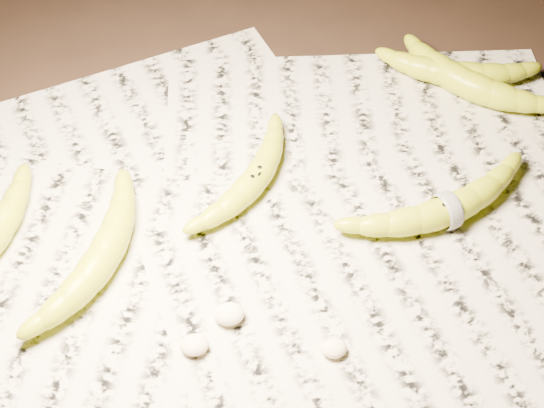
{
  "coord_description": "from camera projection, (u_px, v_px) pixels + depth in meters",
  "views": [
    {
      "loc": [
        -0.06,
        -0.57,
        0.75
      ],
      "look_at": [
        -0.02,
        -0.01,
        0.05
      ],
      "focal_mm": 50.0,
      "sensor_mm": 36.0,
      "label": 1
    }
  ],
  "objects": [
    {
      "name": "ground",
      "position": [
        290.0,
        222.0,
        0.95
      ],
      "size": [
        3.0,
        3.0,
        0.0
      ],
      "primitive_type": "plane",
      "color": "black",
      "rests_on": "ground"
    },
    {
      "name": "measuring_tape",
      "position": [
        447.0,
        209.0,
        0.93
      ],
      "size": [
        0.02,
        0.05,
        0.05
      ],
      "primitive_type": "torus",
      "rotation": [
        0.0,
        1.57,
        0.36
      ],
      "color": "white",
      "rests_on": "newspaper_patch"
    },
    {
      "name": "banana_upper_a",
      "position": [
        457.0,
        72.0,
        1.08
      ],
      "size": [
        0.21,
        0.11,
        0.04
      ],
      "primitive_type": null,
      "rotation": [
        0.0,
        0.0,
        -0.22
      ],
      "color": "#BEC618",
      "rests_on": "newspaper_patch"
    },
    {
      "name": "newspaper_patch",
      "position": [
        261.0,
        227.0,
        0.94
      ],
      "size": [
        0.9,
        0.7,
        0.01
      ],
      "primitive_type": "cube",
      "color": "beige",
      "rests_on": "ground"
    },
    {
      "name": "banana_left_b",
      "position": [
        103.0,
        255.0,
        0.88
      ],
      "size": [
        0.15,
        0.22,
        0.04
      ],
      "primitive_type": null,
      "rotation": [
        0.0,
        0.0,
        1.16
      ],
      "color": "#BEC618",
      "rests_on": "newspaper_patch"
    },
    {
      "name": "banana_upper_b",
      "position": [
        467.0,
        81.0,
        1.07
      ],
      "size": [
        0.2,
        0.19,
        0.04
      ],
      "primitive_type": null,
      "rotation": [
        0.0,
        0.0,
        -0.74
      ],
      "color": "#BEC618",
      "rests_on": "newspaper_patch"
    },
    {
      "name": "banana_taped",
      "position": [
        447.0,
        209.0,
        0.93
      ],
      "size": [
        0.24,
        0.14,
        0.04
      ],
      "primitive_type": null,
      "rotation": [
        0.0,
        0.0,
        0.36
      ],
      "color": "#BEC618",
      "rests_on": "newspaper_patch"
    },
    {
      "name": "flesh_chunk_a",
      "position": [
        194.0,
        343.0,
        0.82
      ],
      "size": [
        0.03,
        0.03,
        0.02
      ],
      "primitive_type": "ellipsoid",
      "color": "#FFF2C5",
      "rests_on": "newspaper_patch"
    },
    {
      "name": "banana_center",
      "position": [
        255.0,
        178.0,
        0.96
      ],
      "size": [
        0.15,
        0.19,
        0.04
      ],
      "primitive_type": null,
      "rotation": [
        0.0,
        0.0,
        0.99
      ],
      "color": "#BEC618",
      "rests_on": "newspaper_patch"
    },
    {
      "name": "flesh_chunk_c",
      "position": [
        334.0,
        347.0,
        0.82
      ],
      "size": [
        0.03,
        0.02,
        0.02
      ],
      "primitive_type": "ellipsoid",
      "color": "#FFF2C5",
      "rests_on": "newspaper_patch"
    },
    {
      "name": "flesh_chunk_b",
      "position": [
        229.0,
        312.0,
        0.85
      ],
      "size": [
        0.03,
        0.03,
        0.02
      ],
      "primitive_type": "ellipsoid",
      "color": "#FFF2C5",
      "rests_on": "newspaper_patch"
    }
  ]
}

